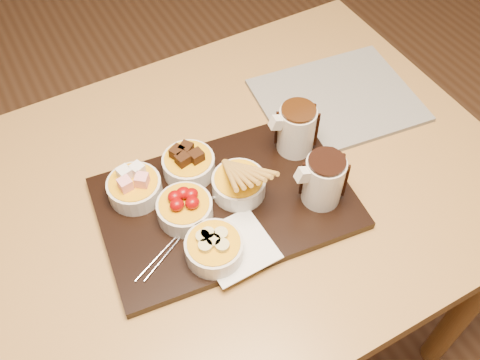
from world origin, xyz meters
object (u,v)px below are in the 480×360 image
dining_table (206,222)px  serving_board (226,203)px  bowl_strawberries (185,210)px  pitcher_milk_chocolate (296,130)px  newspaper (337,100)px  pitcher_dark_chocolate (323,181)px

dining_table → serving_board: size_ratio=2.61×
serving_board → bowl_strawberries: size_ratio=4.60×
bowl_strawberries → pitcher_milk_chocolate: size_ratio=1.01×
serving_board → newspaper: (0.35, 0.13, -0.00)m
dining_table → serving_board: serving_board is taller
serving_board → pitcher_dark_chocolate: 0.19m
serving_board → pitcher_dark_chocolate: bearing=-20.0°
serving_board → newspaper: size_ratio=1.40×
bowl_strawberries → pitcher_milk_chocolate: 0.27m
serving_board → bowl_strawberries: bowl_strawberries is taller
pitcher_milk_chocolate → newspaper: size_ratio=0.30×
pitcher_dark_chocolate → newspaper: (0.19, 0.21, -0.06)m
bowl_strawberries → newspaper: bearing=16.3°
pitcher_dark_chocolate → bowl_strawberries: bearing=167.3°
dining_table → serving_board: bearing=-62.7°
dining_table → newspaper: 0.39m
dining_table → pitcher_dark_chocolate: pitcher_dark_chocolate is taller
serving_board → pitcher_dark_chocolate: (0.16, -0.08, 0.06)m
dining_table → bowl_strawberries: bearing=-143.5°
bowl_strawberries → pitcher_dark_chocolate: pitcher_dark_chocolate is taller
serving_board → newspaper: serving_board is taller
dining_table → newspaper: newspaper is taller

